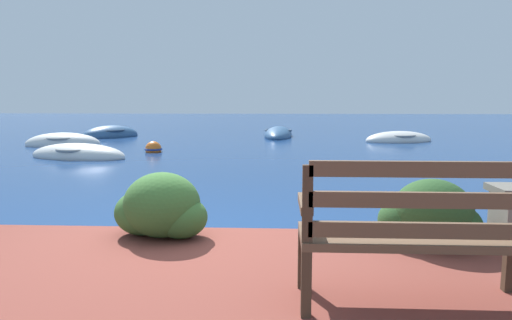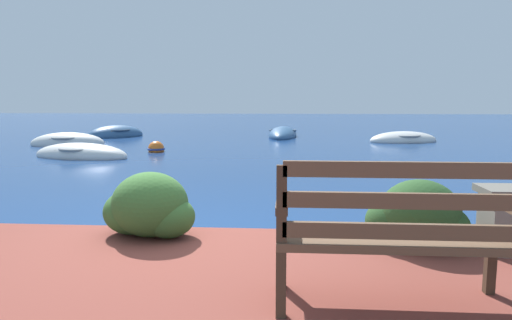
% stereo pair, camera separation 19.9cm
% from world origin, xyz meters
% --- Properties ---
extents(ground_plane, '(80.00, 80.00, 0.00)m').
position_xyz_m(ground_plane, '(0.00, 0.00, 0.00)').
color(ground_plane, navy).
extents(park_bench, '(1.43, 0.48, 0.93)m').
position_xyz_m(park_bench, '(1.67, -1.66, 0.70)').
color(park_bench, '#433123').
rests_on(park_bench, patio_terrace).
extents(hedge_clump_left, '(0.88, 0.64, 0.60)m').
position_xyz_m(hedge_clump_left, '(-0.26, -0.31, 0.48)').
color(hedge_clump_left, '#38662D').
rests_on(hedge_clump_left, patio_terrace).
extents(hedge_clump_centre, '(0.86, 0.62, 0.59)m').
position_xyz_m(hedge_clump_centre, '(2.14, -0.45, 0.47)').
color(hedge_clump_centre, '#284C23').
rests_on(hedge_clump_centre, patio_terrace).
extents(rowboat_nearest, '(2.74, 1.56, 0.64)m').
position_xyz_m(rowboat_nearest, '(-4.23, 6.83, 0.06)').
color(rowboat_nearest, silver).
rests_on(rowboat_nearest, ground_plane).
extents(rowboat_mid, '(2.41, 1.33, 0.73)m').
position_xyz_m(rowboat_mid, '(-5.97, 9.67, 0.06)').
color(rowboat_mid, silver).
rests_on(rowboat_mid, ground_plane).
extents(rowboat_far, '(2.62, 1.74, 0.64)m').
position_xyz_m(rowboat_far, '(5.00, 11.61, 0.06)').
color(rowboat_far, silver).
rests_on(rowboat_far, ground_plane).
extents(rowboat_outer, '(2.36, 2.41, 0.79)m').
position_xyz_m(rowboat_outer, '(-5.64, 12.90, 0.07)').
color(rowboat_outer, '#2D517A').
rests_on(rowboat_outer, ground_plane).
extents(rowboat_distant, '(1.25, 3.45, 0.68)m').
position_xyz_m(rowboat_distant, '(0.83, 13.58, 0.06)').
color(rowboat_distant, '#2D517A').
rests_on(rowboat_distant, ground_plane).
extents(mooring_buoy, '(0.49, 0.49, 0.45)m').
position_xyz_m(mooring_buoy, '(-2.66, 8.15, 0.08)').
color(mooring_buoy, orange).
rests_on(mooring_buoy, ground_plane).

